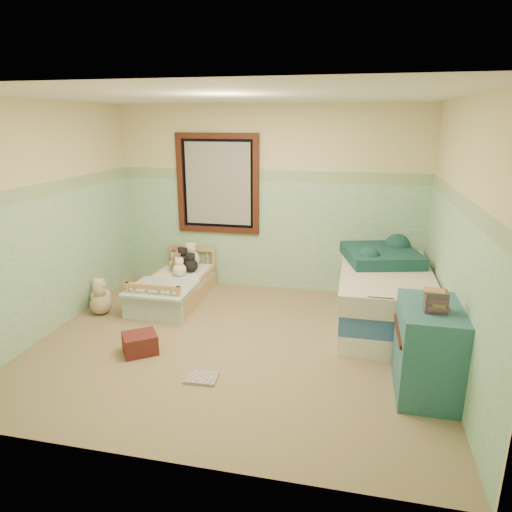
% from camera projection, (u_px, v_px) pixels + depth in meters
% --- Properties ---
extents(floor, '(4.20, 3.60, 0.02)m').
position_uv_depth(floor, '(235.00, 345.00, 4.86)').
color(floor, '#917856').
rests_on(floor, ground).
extents(ceiling, '(4.20, 3.60, 0.02)m').
position_uv_depth(ceiling, '(232.00, 94.00, 4.14)').
color(ceiling, white).
rests_on(ceiling, wall_back).
extents(wall_back, '(4.20, 0.04, 2.50)m').
position_uv_depth(wall_back, '(268.00, 200.00, 6.19)').
color(wall_back, '#D4C884').
rests_on(wall_back, floor).
extents(wall_front, '(4.20, 0.04, 2.50)m').
position_uv_depth(wall_front, '(158.00, 295.00, 2.82)').
color(wall_front, '#D4C884').
rests_on(wall_front, floor).
extents(wall_left, '(0.04, 3.60, 2.50)m').
position_uv_depth(wall_left, '(46.00, 220.00, 4.93)').
color(wall_left, '#D4C884').
rests_on(wall_left, floor).
extents(wall_right, '(0.04, 3.60, 2.50)m').
position_uv_depth(wall_right, '(461.00, 241.00, 4.07)').
color(wall_right, '#D4C884').
rests_on(wall_right, floor).
extents(wainscot_mint, '(4.20, 0.01, 1.50)m').
position_uv_depth(wainscot_mint, '(268.00, 236.00, 6.32)').
color(wainscot_mint, '#79B67F').
rests_on(wainscot_mint, floor).
extents(border_strip, '(4.20, 0.01, 0.15)m').
position_uv_depth(border_strip, '(268.00, 176.00, 6.08)').
color(border_strip, '#467A4B').
rests_on(border_strip, wall_back).
extents(window_frame, '(1.16, 0.06, 1.36)m').
position_uv_depth(window_frame, '(218.00, 184.00, 6.24)').
color(window_frame, black).
rests_on(window_frame, wall_back).
extents(window_blinds, '(0.92, 0.01, 1.12)m').
position_uv_depth(window_blinds, '(218.00, 184.00, 6.25)').
color(window_blinds, '#B7B7B4').
rests_on(window_blinds, window_frame).
extents(toddler_bed_frame, '(0.70, 1.41, 0.18)m').
position_uv_depth(toddler_bed_frame, '(176.00, 293.00, 6.04)').
color(toddler_bed_frame, tan).
rests_on(toddler_bed_frame, floor).
extents(toddler_mattress, '(0.64, 1.35, 0.12)m').
position_uv_depth(toddler_mattress, '(175.00, 282.00, 6.00)').
color(toddler_mattress, white).
rests_on(toddler_mattress, toddler_bed_frame).
extents(patchwork_quilt, '(0.76, 0.70, 0.03)m').
position_uv_depth(patchwork_quilt, '(161.00, 288.00, 5.57)').
color(patchwork_quilt, '#73A3C4').
rests_on(patchwork_quilt, toddler_mattress).
extents(plush_bed_brown, '(0.20, 0.20, 0.20)m').
position_uv_depth(plush_bed_brown, '(178.00, 259.00, 6.45)').
color(plush_bed_brown, brown).
rests_on(plush_bed_brown, toddler_mattress).
extents(plush_bed_white, '(0.24, 0.24, 0.24)m').
position_uv_depth(plush_bed_white, '(191.00, 259.00, 6.40)').
color(plush_bed_white, silver).
rests_on(plush_bed_white, toddler_mattress).
extents(plush_bed_tan, '(0.18, 0.18, 0.18)m').
position_uv_depth(plush_bed_tan, '(175.00, 265.00, 6.24)').
color(plush_bed_tan, tan).
rests_on(plush_bed_tan, toddler_mattress).
extents(plush_bed_dark, '(0.18, 0.18, 0.18)m').
position_uv_depth(plush_bed_dark, '(191.00, 266.00, 6.19)').
color(plush_bed_dark, black).
rests_on(plush_bed_dark, toddler_mattress).
extents(plush_floor_cream, '(0.25, 0.25, 0.25)m').
position_uv_depth(plush_floor_cream, '(101.00, 296.00, 5.83)').
color(plush_floor_cream, white).
rests_on(plush_floor_cream, floor).
extents(plush_floor_tan, '(0.26, 0.26, 0.26)m').
position_uv_depth(plush_floor_tan, '(101.00, 304.00, 5.58)').
color(plush_floor_tan, tan).
rests_on(plush_floor_tan, floor).
extents(twin_bed_frame, '(0.96, 1.93, 0.22)m').
position_uv_depth(twin_bed_frame, '(382.00, 313.00, 5.37)').
color(twin_bed_frame, white).
rests_on(twin_bed_frame, floor).
extents(twin_boxspring, '(0.96, 1.93, 0.22)m').
position_uv_depth(twin_boxspring, '(384.00, 295.00, 5.30)').
color(twin_boxspring, '#255187').
rests_on(twin_boxspring, twin_bed_frame).
extents(twin_mattress, '(1.00, 1.97, 0.22)m').
position_uv_depth(twin_mattress, '(386.00, 278.00, 5.24)').
color(twin_mattress, beige).
rests_on(twin_mattress, twin_boxspring).
extents(teal_blanket, '(1.01, 1.04, 0.14)m').
position_uv_depth(teal_blanket, '(381.00, 255.00, 5.48)').
color(teal_blanket, '#0F3A36').
rests_on(teal_blanket, twin_mattress).
extents(dresser, '(0.50, 0.79, 0.79)m').
position_uv_depth(dresser, '(428.00, 350.00, 3.91)').
color(dresser, '#2B5E67').
rests_on(dresser, floor).
extents(book_stack, '(0.18, 0.14, 0.17)m').
position_uv_depth(book_stack, '(436.00, 301.00, 3.68)').
color(book_stack, brown).
rests_on(book_stack, dresser).
extents(red_pillow, '(0.43, 0.42, 0.20)m').
position_uv_depth(red_pillow, '(140.00, 343.00, 4.65)').
color(red_pillow, maroon).
rests_on(red_pillow, floor).
extents(floor_book, '(0.30, 0.24, 0.03)m').
position_uv_depth(floor_book, '(202.00, 378.00, 4.19)').
color(floor_book, gold).
rests_on(floor_book, floor).
extents(extra_plush_0, '(0.21, 0.21, 0.21)m').
position_uv_depth(extra_plush_0, '(183.00, 261.00, 6.34)').
color(extra_plush_0, black).
rests_on(extra_plush_0, toddler_mattress).
extents(extra_plush_1, '(0.18, 0.18, 0.18)m').
position_uv_depth(extra_plush_1, '(181.00, 262.00, 6.35)').
color(extra_plush_1, tan).
rests_on(extra_plush_1, toddler_mattress).
extents(extra_plush_2, '(0.18, 0.18, 0.18)m').
position_uv_depth(extra_plush_2, '(180.00, 270.00, 6.03)').
color(extra_plush_2, white).
rests_on(extra_plush_2, toddler_mattress).
extents(extra_plush_3, '(0.18, 0.18, 0.18)m').
position_uv_depth(extra_plush_3, '(177.00, 265.00, 6.21)').
color(extra_plush_3, brown).
rests_on(extra_plush_3, toddler_mattress).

